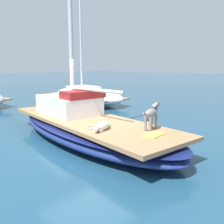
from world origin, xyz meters
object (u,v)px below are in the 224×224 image
at_px(dog_grey, 152,113).
at_px(deck_towel, 153,135).
at_px(moored_boat_starboard_side, 88,95).
at_px(sailboat_main, 88,129).
at_px(coiled_rope, 92,127).
at_px(deck_winch, 148,123).
at_px(dog_white, 102,126).

bearing_deg(dog_grey, deck_towel, -140.74).
bearing_deg(moored_boat_starboard_side, dog_grey, -121.46).
height_order(sailboat_main, dog_grey, dog_grey).
distance_m(sailboat_main, deck_towel, 2.51).
relative_size(sailboat_main, coiled_rope, 23.20).
bearing_deg(deck_towel, sailboat_main, 86.46).
height_order(coiled_rope, deck_towel, coiled_rope).
bearing_deg(deck_winch, coiled_rope, 139.11).
xyz_separation_m(sailboat_main, moored_boat_starboard_side, (5.03, 5.65, 0.18)).
bearing_deg(deck_winch, dog_grey, -128.72).
distance_m(dog_grey, deck_winch, 0.45).
relative_size(dog_grey, coiled_rope, 2.89).
bearing_deg(moored_boat_starboard_side, sailboat_main, -131.69).
bearing_deg(dog_white, deck_towel, -68.71).
bearing_deg(deck_towel, coiled_rope, 108.95).
xyz_separation_m(coiled_rope, deck_towel, (0.54, -1.58, -0.01)).
bearing_deg(moored_boat_starboard_side, coiled_rope, -131.15).
distance_m(sailboat_main, dog_white, 1.47).
relative_size(dog_white, deck_winch, 4.41).
bearing_deg(deck_towel, moored_boat_starboard_side, 57.49).
height_order(dog_grey, moored_boat_starboard_side, moored_boat_starboard_side).
xyz_separation_m(deck_winch, coiled_rope, (-1.15, 1.00, -0.08)).
relative_size(sailboat_main, moored_boat_starboard_side, 1.06).
distance_m(deck_winch, moored_boat_starboard_side, 8.83).
bearing_deg(dog_grey, deck_winch, 51.28).
xyz_separation_m(dog_grey, deck_towel, (-0.41, -0.34, -0.41)).
bearing_deg(dog_white, moored_boat_starboard_side, 50.58).
xyz_separation_m(dog_grey, deck_winch, (0.20, 0.24, -0.32)).
bearing_deg(moored_boat_starboard_side, dog_white, -129.42).
bearing_deg(moored_boat_starboard_side, deck_winch, -121.20).
xyz_separation_m(dog_white, deck_winch, (1.09, -0.66, -0.01)).
distance_m(dog_white, moored_boat_starboard_side, 8.93).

